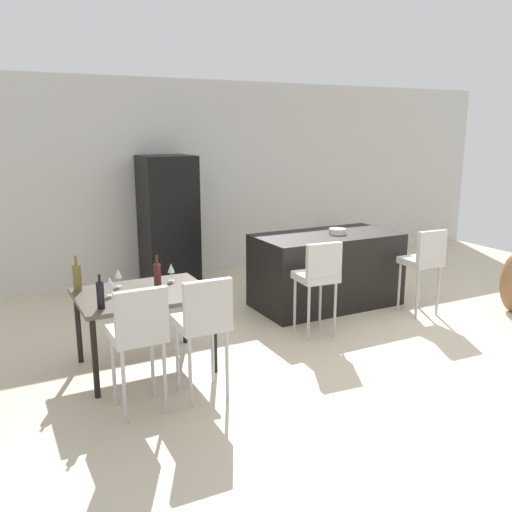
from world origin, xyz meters
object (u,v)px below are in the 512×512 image
(fruit_bowl, at_px, (337,231))
(wine_bottle_middle, at_px, (100,295))
(kitchen_island, at_px, (326,270))
(dining_table, at_px, (143,299))
(bar_chair_left, at_px, (318,274))
(wine_bottle_right, at_px, (77,277))
(dining_chair_near, at_px, (139,330))
(potted_plant, at_px, (341,241))
(bar_chair_middle, at_px, (424,259))
(dining_chair_far, at_px, (204,319))
(wine_bottle_inner, at_px, (157,275))
(wine_glass_near, at_px, (118,274))
(wine_glass_left, at_px, (171,268))
(refrigerator, at_px, (168,221))
(wine_glass_far, at_px, (110,282))

(fruit_bowl, bearing_deg, wine_bottle_middle, -161.98)
(kitchen_island, bearing_deg, dining_table, -163.22)
(bar_chair_left, height_order, wine_bottle_right, wine_bottle_right)
(dining_chair_near, distance_m, potted_plant, 5.55)
(bar_chair_middle, height_order, dining_table, bar_chair_middle)
(bar_chair_middle, xyz_separation_m, dining_chair_far, (-3.11, -0.75, 0.00))
(wine_bottle_right, bearing_deg, potted_plant, 26.04)
(bar_chair_left, distance_m, bar_chair_middle, 1.50)
(kitchen_island, distance_m, dining_chair_near, 3.25)
(wine_bottle_inner, bearing_deg, wine_glass_near, 151.91)
(wine_bottle_middle, xyz_separation_m, wine_glass_left, (0.79, 0.54, 0.00))
(dining_chair_far, bearing_deg, wine_glass_near, 110.82)
(wine_bottle_right, bearing_deg, dining_chair_far, -55.45)
(dining_chair_far, distance_m, refrigerator, 3.52)
(dining_chair_near, bearing_deg, bar_chair_left, 19.20)
(wine_bottle_right, distance_m, potted_plant, 5.18)
(wine_glass_left, relative_size, wine_glass_near, 1.00)
(dining_chair_near, height_order, refrigerator, refrigerator)
(wine_glass_near, bearing_deg, wine_bottle_right, 174.18)
(dining_chair_near, height_order, wine_glass_left, dining_chair_near)
(kitchen_island, height_order, bar_chair_left, bar_chair_left)
(kitchen_island, bearing_deg, wine_glass_near, -169.88)
(dining_chair_far, relative_size, fruit_bowl, 5.01)
(wine_bottle_inner, bearing_deg, bar_chair_left, -6.19)
(wine_glass_far, bearing_deg, dining_table, -6.71)
(bar_chair_middle, bearing_deg, dining_table, 178.76)
(wine_bottle_inner, height_order, wine_glass_far, wine_bottle_inner)
(bar_chair_left, relative_size, wine_glass_left, 6.03)
(dining_table, relative_size, wine_glass_left, 6.82)
(bar_chair_left, distance_m, wine_glass_far, 2.17)
(dining_chair_near, bearing_deg, wine_glass_far, 91.39)
(kitchen_island, relative_size, wine_glass_far, 10.33)
(dining_chair_near, xyz_separation_m, wine_glass_far, (-0.02, 0.85, 0.17))
(wine_glass_far, bearing_deg, dining_chair_far, -57.01)
(bar_chair_left, distance_m, dining_chair_near, 2.27)
(dining_table, bearing_deg, bar_chair_left, -2.24)
(wine_glass_near, bearing_deg, refrigerator, 61.37)
(refrigerator, bearing_deg, dining_table, -113.07)
(dining_chair_near, height_order, wine_bottle_right, wine_bottle_right)
(dining_chair_near, relative_size, wine_bottle_inner, 3.49)
(dining_chair_near, distance_m, wine_glass_near, 1.12)
(bar_chair_middle, xyz_separation_m, refrigerator, (-2.27, 2.67, 0.22))
(bar_chair_left, distance_m, wine_bottle_middle, 2.33)
(kitchen_island, height_order, wine_bottle_right, wine_bottle_right)
(wine_bottle_right, bearing_deg, fruit_bowl, 6.92)
(dining_table, height_order, potted_plant, dining_table)
(kitchen_island, bearing_deg, wine_glass_far, -165.47)
(wine_glass_near, bearing_deg, wine_glass_left, -5.14)
(wine_bottle_inner, bearing_deg, kitchen_island, 15.49)
(wine_bottle_right, relative_size, refrigerator, 0.18)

